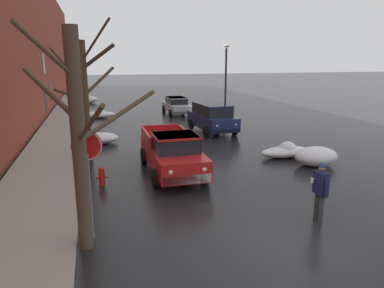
# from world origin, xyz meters

# --- Properties ---
(ground_plane) EXTENTS (200.00, 200.00, 0.00)m
(ground_plane) POSITION_xyz_m (0.00, 0.00, 0.00)
(ground_plane) COLOR black
(left_sidewalk_slab) EXTENTS (2.92, 80.00, 0.13)m
(left_sidewalk_slab) POSITION_xyz_m (-6.30, 18.00, 0.06)
(left_sidewalk_slab) COLOR gray
(left_sidewalk_slab) RESTS_ON ground
(brick_townhouse_facade) EXTENTS (0.63, 80.00, 11.71)m
(brick_townhouse_facade) POSITION_xyz_m (-8.26, 18.00, 5.85)
(brick_townhouse_facade) COLOR brown
(brick_townhouse_facade) RESTS_ON ground
(snow_bank_near_corner_left) EXTENTS (3.04, 0.99, 0.66)m
(snow_bank_near_corner_left) POSITION_xyz_m (-3.99, 21.83, 0.27)
(snow_bank_near_corner_left) COLOR white
(snow_bank_near_corner_left) RESTS_ON ground
(snow_bank_along_left_kerb) EXTENTS (1.97, 1.41, 0.83)m
(snow_bank_along_left_kerb) POSITION_xyz_m (5.12, 6.10, 0.40)
(snow_bank_along_left_kerb) COLOR white
(snow_bank_along_left_kerb) RESTS_ON ground
(snow_bank_mid_block_left) EXTENTS (2.04, 1.41, 0.79)m
(snow_bank_mid_block_left) POSITION_xyz_m (-4.81, 31.94, 0.39)
(snow_bank_mid_block_left) COLOR white
(snow_bank_mid_block_left) RESTS_ON ground
(snow_bank_near_corner_right) EXTENTS (2.58, 1.08, 0.76)m
(snow_bank_near_corner_right) POSITION_xyz_m (4.50, 7.62, 0.29)
(snow_bank_near_corner_right) COLOR white
(snow_bank_near_corner_right) RESTS_ON ground
(snow_bank_along_right_kerb) EXTENTS (2.20, 1.45, 0.60)m
(snow_bank_along_right_kerb) POSITION_xyz_m (-4.17, 12.84, 0.30)
(snow_bank_along_right_kerb) COLOR white
(snow_bank_along_right_kerb) RESTS_ON ground
(bare_tree_at_the_corner) EXTENTS (3.40, 3.93, 5.31)m
(bare_tree_at_the_corner) POSITION_xyz_m (-4.59, 1.60, 2.81)
(bare_tree_at_the_corner) COLOR #4C3D2D
(bare_tree_at_the_corner) RESTS_ON ground
(bare_tree_second_along_sidewalk) EXTENTS (2.83, 2.68, 6.20)m
(bare_tree_second_along_sidewalk) POSITION_xyz_m (-4.54, 9.58, 2.94)
(bare_tree_second_along_sidewalk) COLOR #423323
(bare_tree_second_along_sidewalk) RESTS_ON ground
(pickup_truck_red_approaching_near_lane) EXTENTS (2.10, 5.19, 1.76)m
(pickup_truck_red_approaching_near_lane) POSITION_xyz_m (-1.27, 6.68, 0.88)
(pickup_truck_red_approaching_near_lane) COLOR red
(pickup_truck_red_approaching_near_lane) RESTS_ON ground
(suv_darkblue_parked_kerbside_close) EXTENTS (2.31, 4.48, 1.82)m
(suv_darkblue_parked_kerbside_close) POSITION_xyz_m (2.98, 14.22, 0.99)
(suv_darkblue_parked_kerbside_close) COLOR navy
(suv_darkblue_parked_kerbside_close) RESTS_ON ground
(sedan_silver_parked_kerbside_mid) EXTENTS (1.97, 4.26, 1.42)m
(sedan_silver_parked_kerbside_mid) POSITION_xyz_m (2.52, 22.11, 0.75)
(sedan_silver_parked_kerbside_mid) COLOR #B7B7BC
(sedan_silver_parked_kerbside_mid) RESTS_ON ground
(pedestrian_with_coffee) EXTENTS (0.36, 0.63, 1.76)m
(pedestrian_with_coffee) POSITION_xyz_m (1.82, 1.24, 1.04)
(pedestrian_with_coffee) COLOR #2D2D33
(pedestrian_with_coffee) RESTS_ON ground
(fire_hydrant) EXTENTS (0.42, 0.22, 0.71)m
(fire_hydrant) POSITION_xyz_m (-4.09, 6.00, 0.36)
(fire_hydrant) COLOR red
(fire_hydrant) RESTS_ON ground
(stop_sign_at_corner) EXTENTS (0.76, 0.10, 2.87)m
(stop_sign_at_corner) POSITION_xyz_m (-4.44, 1.97, 2.23)
(stop_sign_at_corner) COLOR slate
(stop_sign_at_corner) RESTS_ON ground
(street_lamp_post) EXTENTS (0.44, 0.24, 5.53)m
(street_lamp_post) POSITION_xyz_m (4.93, 17.02, 3.12)
(street_lamp_post) COLOR #28282D
(street_lamp_post) RESTS_ON ground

